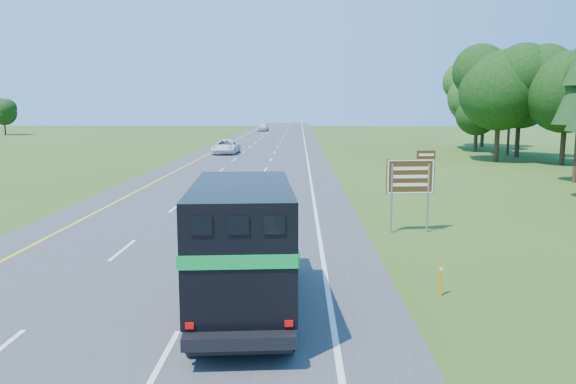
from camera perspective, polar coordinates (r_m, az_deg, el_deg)
name	(u,v)px	position (r m, az deg, el deg)	size (l,w,h in m)	color
road	(255,157)	(59.39, -3.37, 3.56)	(15.00, 260.00, 0.04)	#38383A
lane_markings	(255,157)	(59.39, -3.37, 3.58)	(11.15, 260.00, 0.01)	yellow
horse_truck	(242,241)	(14.51, -4.65, -5.02)	(2.93, 7.75, 3.36)	black
white_suv	(226,147)	(63.63, -6.32, 4.58)	(2.61, 5.67, 1.57)	white
far_car	(263,127)	(123.45, -2.54, 6.60)	(2.07, 5.15, 1.75)	silver
exit_sign	(411,180)	(23.97, 12.41, 1.23)	(2.04, 0.25, 3.47)	gray
delineator	(441,277)	(16.43, 15.28, -8.33)	(0.08, 0.05, 1.02)	orange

